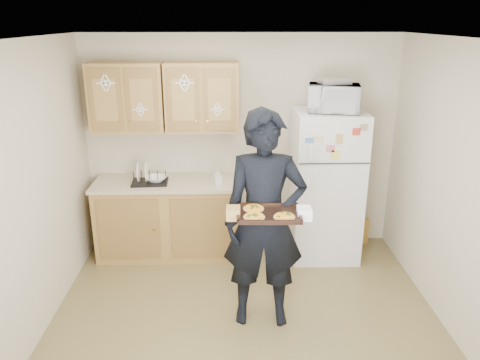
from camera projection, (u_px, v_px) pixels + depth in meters
name	position (u px, v px, depth m)	size (l,w,h in m)	color
floor	(246.00, 329.00, 4.20)	(3.60, 3.60, 0.00)	brown
ceiling	(247.00, 39.00, 3.38)	(3.60, 3.60, 0.00)	white
wall_back	(241.00, 144.00, 5.49)	(3.60, 0.04, 2.50)	beige
wall_front	(262.00, 347.00, 2.09)	(3.60, 0.04, 2.50)	beige
wall_left	(23.00, 202.00, 3.75)	(0.04, 3.60, 2.50)	beige
wall_right	(466.00, 198.00, 3.83)	(0.04, 3.60, 2.50)	beige
refrigerator	(325.00, 185.00, 5.30)	(0.75, 0.70, 1.70)	white
base_cabinet	(169.00, 219.00, 5.44)	(1.60, 0.60, 0.86)	olive
countertop	(167.00, 183.00, 5.29)	(1.64, 0.64, 0.04)	tan
upper_cab_left	(127.00, 97.00, 5.10)	(0.80, 0.33, 0.75)	olive
upper_cab_right	(202.00, 97.00, 5.12)	(0.80, 0.33, 0.75)	olive
cereal_box	(360.00, 231.00, 5.76)	(0.20, 0.07, 0.32)	gold
person	(264.00, 221.00, 4.05)	(0.72, 0.47, 1.96)	black
baking_tray	(269.00, 214.00, 3.70)	(0.50, 0.37, 0.04)	black
pizza_front_left	(254.00, 216.00, 3.61)	(0.17, 0.17, 0.02)	#F2AB1E
pizza_front_right	(284.00, 216.00, 3.61)	(0.17, 0.17, 0.02)	#F2AB1E
pizza_back_left	(254.00, 208.00, 3.77)	(0.17, 0.17, 0.02)	#F2AB1E
microwave	(333.00, 98.00, 4.92)	(0.53, 0.36, 0.29)	white
foil_pan	(334.00, 81.00, 4.89)	(0.31, 0.22, 0.07)	#B1B2B8
dish_rack	(150.00, 176.00, 5.20)	(0.39, 0.30, 0.16)	black
bowl	(157.00, 179.00, 5.21)	(0.23, 0.23, 0.06)	white
soap_bottle	(218.00, 177.00, 5.15)	(0.08, 0.08, 0.18)	white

